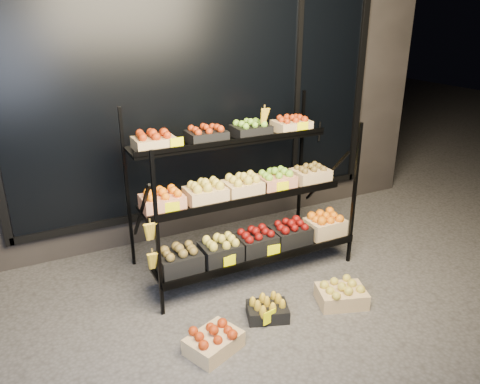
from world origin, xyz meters
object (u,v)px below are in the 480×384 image
floor_crate_midleft (267,309)px  floor_crate_midright (342,294)px  display_rack (244,196)px  floor_crate_left (214,340)px

floor_crate_midleft → floor_crate_midright: bearing=10.3°
display_rack → floor_crate_midright: 1.31m
floor_crate_left → display_rack: bearing=30.9°
display_rack → floor_crate_left: size_ratio=4.44×
floor_crate_left → floor_crate_midright: (1.29, 0.06, 0.00)m
floor_crate_midleft → floor_crate_midright: size_ratio=0.82×
display_rack → floor_crate_left: (-0.80, -1.05, -0.69)m
floor_crate_left → floor_crate_midright: bearing=-19.2°
floor_crate_midleft → floor_crate_midright: 0.72m
floor_crate_midright → floor_crate_left: bearing=-158.6°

